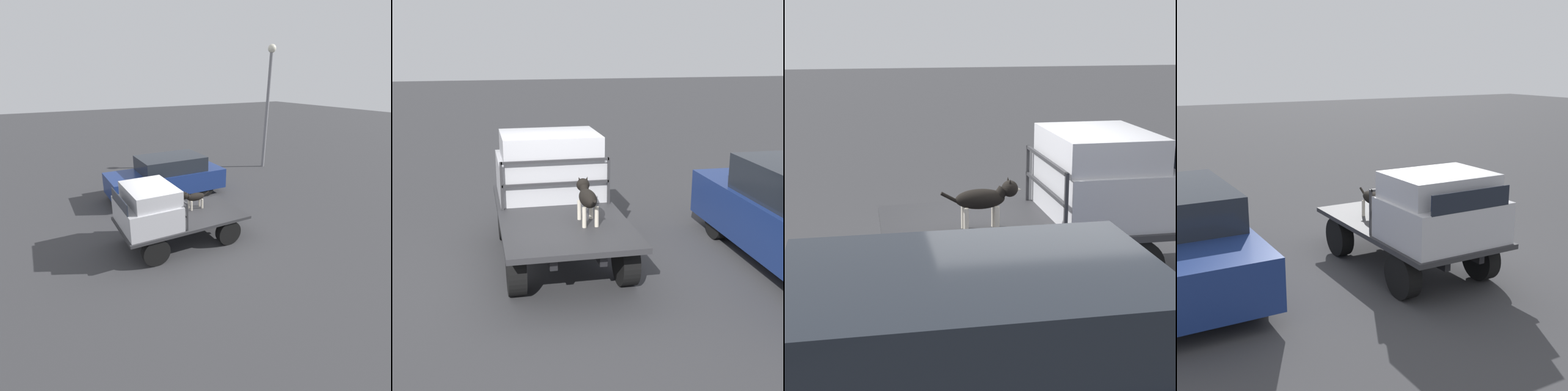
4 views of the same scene
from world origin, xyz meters
TOP-DOWN VIEW (x-y plane):
  - ground_plane at (0.00, 0.00)m, footprint 80.00×80.00m
  - flatbed_truck at (0.00, 0.00)m, footprint 3.56×1.85m
  - truck_cab at (0.99, 0.00)m, footprint 1.43×1.73m
  - truck_headboard at (0.24, 0.00)m, footprint 0.04×1.73m
  - dog at (-0.56, -0.32)m, footprint 0.96×0.24m
  - parked_sedan at (-1.12, -3.61)m, footprint 4.55×1.85m
  - light_pole_near at (-7.33, -5.11)m, footprint 0.38×0.38m

SIDE VIEW (x-z plane):
  - ground_plane at x=0.00m, z-range 0.00..0.00m
  - flatbed_truck at x=0.00m, z-range 0.17..0.95m
  - parked_sedan at x=-1.12m, z-range 0.01..1.60m
  - dog at x=-0.56m, z-range 0.85..1.47m
  - truck_headboard at x=0.24m, z-range 0.91..1.67m
  - truck_cab at x=0.99m, z-range 0.75..1.83m
  - light_pole_near at x=-7.33m, z-range 0.67..6.61m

